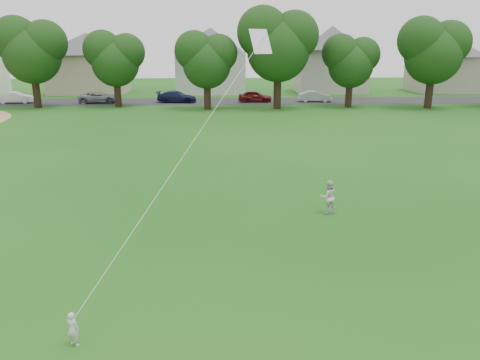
{
  "coord_description": "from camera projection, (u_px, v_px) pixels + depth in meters",
  "views": [
    {
      "loc": [
        1.22,
        -11.64,
        6.28
      ],
      "look_at": [
        1.78,
        2.0,
        2.3
      ],
      "focal_mm": 35.0,
      "sensor_mm": 36.0,
      "label": 1
    }
  ],
  "objects": [
    {
      "name": "tree_row",
      "position": [
        216.0,
        48.0,
        45.63
      ],
      "size": [
        80.97,
        8.79,
        10.13
      ],
      "color": "black",
      "rests_on": "ground"
    },
    {
      "name": "toddler",
      "position": [
        73.0,
        329.0,
        10.03
      ],
      "size": [
        0.34,
        0.28,
        0.8
      ],
      "primitive_type": "imported",
      "rotation": [
        0.0,
        0.0,
        2.78
      ],
      "color": "silver",
      "rests_on": "ground"
    },
    {
      "name": "ground",
      "position": [
        178.0,
        281.0,
        12.87
      ],
      "size": [
        160.0,
        160.0,
        0.0
      ],
      "primitive_type": "plane",
      "color": "#124F12",
      "rests_on": "ground"
    },
    {
      "name": "street",
      "position": [
        210.0,
        101.0,
        53.16
      ],
      "size": [
        90.0,
        7.0,
        0.01
      ],
      "primitive_type": "cube",
      "color": "#2D2D30",
      "rests_on": "ground"
    },
    {
      "name": "house_row",
      "position": [
        206.0,
        55.0,
        61.35
      ],
      "size": [
        76.56,
        13.64,
        10.37
      ],
      "color": "white",
      "rests_on": "ground"
    },
    {
      "name": "parked_cars",
      "position": [
        134.0,
        97.0,
        51.69
      ],
      "size": [
        45.4,
        2.49,
        1.28
      ],
      "color": "black",
      "rests_on": "ground"
    },
    {
      "name": "older_boy",
      "position": [
        328.0,
        197.0,
        17.86
      ],
      "size": [
        0.71,
        0.59,
        1.32
      ],
      "primitive_type": "imported",
      "rotation": [
        0.0,
        0.0,
        3.29
      ],
      "color": "silver",
      "rests_on": "ground"
    },
    {
      "name": "kite",
      "position": [
        190.0,
        147.0,
        13.28
      ],
      "size": [
        2.86,
        4.59,
        11.2
      ],
      "color": "white",
      "rests_on": "ground"
    }
  ]
}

